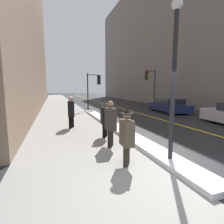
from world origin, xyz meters
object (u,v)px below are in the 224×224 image
pedestrian_trailing (105,117)px  parked_car_navy (169,106)px  lamp_post (174,68)px  pedestrian_nearside (71,110)px  traffic_light_far (150,80)px  pedestrian_in_fedora (127,135)px  pedestrian_with_shoulder_bag (110,122)px  traffic_light_near (95,84)px

pedestrian_trailing → parked_car_navy: pedestrian_trailing is taller
lamp_post → pedestrian_trailing: (-0.96, 3.14, -1.74)m
lamp_post → pedestrian_nearside: 6.01m
lamp_post → traffic_light_far: size_ratio=1.07×
pedestrian_in_fedora → pedestrian_with_shoulder_bag: 1.61m
lamp_post → pedestrian_in_fedora: size_ratio=2.75×
pedestrian_trailing → pedestrian_in_fedora: bearing=-0.8°
pedestrian_nearside → pedestrian_with_shoulder_bag: bearing=20.3°
lamp_post → pedestrian_trailing: size_ratio=2.71×
lamp_post → pedestrian_with_shoulder_bag: (-1.12, 1.91, -1.69)m
traffic_light_far → parked_car_navy: bearing=81.7°
traffic_light_far → pedestrian_trailing: bearing=41.5°
traffic_light_near → pedestrian_nearside: (-3.00, -7.36, -1.59)m
traffic_light_near → parked_car_navy: size_ratio=0.82×
pedestrian_with_shoulder_bag → lamp_post: bearing=34.1°
lamp_post → pedestrian_trailing: bearing=107.0°
pedestrian_trailing → pedestrian_with_shoulder_bag: bearing=-3.4°
pedestrian_in_fedora → parked_car_navy: 11.72m
traffic_light_near → pedestrian_trailing: 9.89m
lamp_post → parked_car_navy: bearing=53.7°
traffic_light_near → pedestrian_with_shoulder_bag: traffic_light_near is taller
traffic_light_far → pedestrian_nearside: size_ratio=2.39×
pedestrian_with_shoulder_bag → pedestrian_trailing: 1.24m
traffic_light_near → pedestrian_with_shoulder_bag: size_ratio=2.13×
pedestrian_nearside → parked_car_navy: bearing=116.5°
traffic_light_far → pedestrian_with_shoulder_bag: traffic_light_far is taller
traffic_light_far → pedestrian_with_shoulder_bag: 13.04m
traffic_light_near → pedestrian_with_shoulder_bag: bearing=-100.6°
lamp_post → pedestrian_trailing: 3.72m
parked_car_navy → traffic_light_near: bearing=61.2°
lamp_post → traffic_light_far: lamp_post is taller
pedestrian_nearside → parked_car_navy: (8.77, 3.67, -0.36)m
pedestrian_in_fedora → pedestrian_nearside: (-0.96, 5.06, 0.08)m
traffic_light_near → pedestrian_in_fedora: size_ratio=2.25×
parked_car_navy → pedestrian_in_fedora: bearing=142.0°
pedestrian_trailing → traffic_light_near: bearing=173.0°
traffic_light_near → pedestrian_with_shoulder_bag: 11.11m
traffic_light_far → pedestrian_nearside: bearing=29.4°
pedestrian_in_fedora → parked_car_navy: bearing=142.0°
lamp_post → pedestrian_in_fedora: lamp_post is taller
pedestrian_with_shoulder_bag → pedestrian_trailing: (0.15, 1.23, -0.05)m
traffic_light_near → pedestrian_trailing: (-1.81, -9.58, -1.66)m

